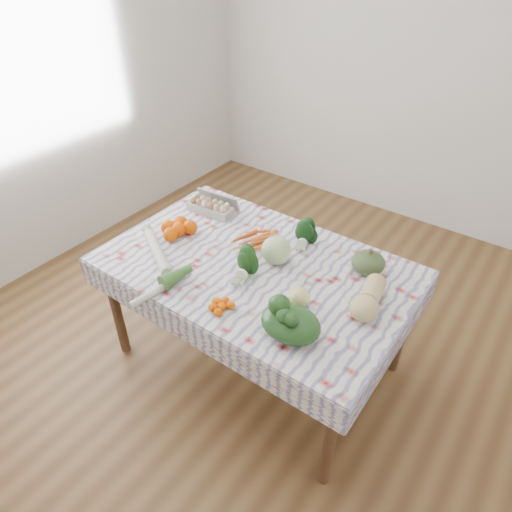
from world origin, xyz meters
TOP-DOWN VIEW (x-y plane):
  - ground at (0.00, 0.00)m, footprint 4.50×4.50m
  - wall_back at (0.00, 2.25)m, footprint 4.00×0.04m
  - dining_table at (0.00, 0.00)m, footprint 1.60×1.00m
  - tablecloth at (0.00, 0.00)m, footprint 1.66×1.06m
  - egg_carton at (-0.56, 0.27)m, footprint 0.31×0.15m
  - carrot_bunch at (-0.11, 0.17)m, footprint 0.31×0.30m
  - kale_bunch at (0.11, 0.32)m, footprint 0.18×0.17m
  - kabocha_squash at (0.51, 0.30)m, footprint 0.20×0.20m
  - cabbage at (0.07, 0.08)m, footprint 0.20×0.20m
  - butternut_squash at (0.64, 0.04)m, footprint 0.18×0.31m
  - orange_cluster at (-0.54, -0.04)m, footprint 0.34×0.34m
  - broccoli at (0.01, -0.10)m, footprint 0.19×0.19m
  - mandarin_cluster at (0.07, -0.38)m, footprint 0.18×0.18m
  - grapefruit at (0.36, -0.14)m, footprint 0.14×0.14m
  - spinach_bag at (0.43, -0.32)m, footprint 0.31×0.26m
  - daikon at (-0.49, -0.26)m, footprint 0.40×0.26m
  - leek at (-0.26, -0.46)m, footprint 0.09×0.37m

SIDE VIEW (x-z plane):
  - ground at x=0.00m, z-range 0.00..0.00m
  - dining_table at x=0.00m, z-range 0.30..1.05m
  - tablecloth at x=0.00m, z-range 0.75..0.76m
  - leek at x=-0.26m, z-range 0.76..0.80m
  - carrot_bunch at x=-0.11m, z-range 0.76..0.81m
  - mandarin_cluster at x=0.07m, z-range 0.76..0.81m
  - daikon at x=-0.49m, z-range 0.76..0.82m
  - egg_carton at x=-0.56m, z-range 0.76..0.84m
  - orange_cluster at x=-0.54m, z-range 0.76..0.85m
  - grapefruit at x=0.36m, z-range 0.76..0.87m
  - kabocha_squash at x=0.51m, z-range 0.76..0.88m
  - broccoli at x=0.01m, z-range 0.76..0.88m
  - spinach_bag at x=0.43m, z-range 0.76..0.89m
  - kale_bunch at x=0.11m, z-range 0.76..0.89m
  - butternut_squash at x=0.64m, z-range 0.76..0.90m
  - cabbage at x=0.07m, z-range 0.76..0.92m
  - wall_back at x=0.00m, z-range 0.00..2.80m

